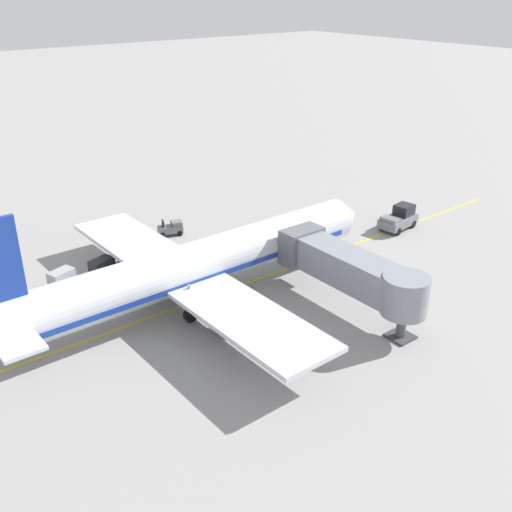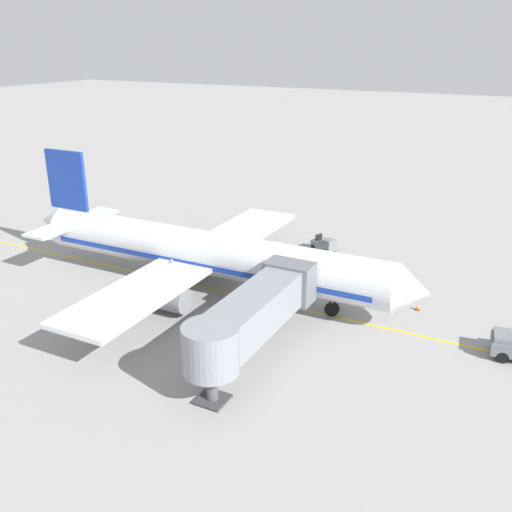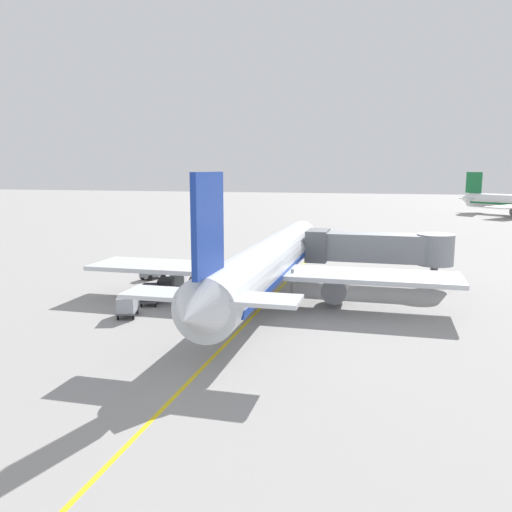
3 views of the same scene
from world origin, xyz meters
The scene contains 13 objects.
ground_plane centered at (0.00, 0.00, 0.00)m, with size 400.00×400.00×0.00m, color gray.
gate_lead_in_line centered at (0.00, 0.00, 0.00)m, with size 0.24×80.00×0.01m, color gold.
parked_airliner centered at (0.04, 0.03, 3.19)m, with size 30.06×37.24×10.63m.
jet_bridge centered at (8.46, 9.13, 3.45)m, with size 13.54×3.50×4.98m.
pushback_tractor centered at (-0.03, 25.36, 1.10)m, with size 2.75×4.65×2.40m.
baggage_tug_lead centered at (-13.15, 5.81, 0.71)m, with size 2.06×2.77×1.62m.
baggage_cart_front centered at (-8.90, 2.12, 0.95)m, with size 1.90×2.97×1.58m.
baggage_cart_second_in_train centered at (-8.71, -0.94, 0.95)m, with size 1.90×2.97×1.58m.
baggage_cart_third_in_train centered at (-8.91, -3.63, 0.95)m, with size 1.90×2.97×1.58m.
baggage_cart_tail_end centered at (-8.92, -7.25, 0.95)m, with size 1.90×2.97×1.58m.
ground_crew_wing_walker centered at (-3.31, -0.57, 0.95)m, with size 0.66×0.46×1.69m.
safety_cone_nose_left centered at (-8.19, 12.77, 0.29)m, with size 0.36×0.36×0.59m.
safety_cone_nose_right centered at (-4.14, 17.21, 0.29)m, with size 0.36×0.36×0.59m.
Camera 3 is at (9.81, -40.95, 10.77)m, focal length 36.65 mm.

